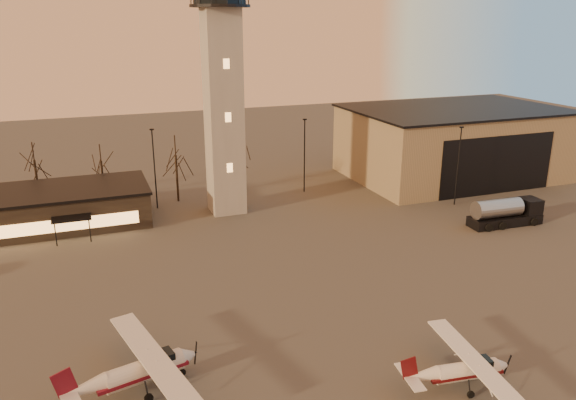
{
  "coord_description": "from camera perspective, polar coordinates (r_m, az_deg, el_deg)",
  "views": [
    {
      "loc": [
        -16.19,
        -34.54,
        22.86
      ],
      "look_at": [
        1.71,
        13.0,
        6.35
      ],
      "focal_mm": 35.0,
      "sensor_mm": 36.0,
      "label": 1
    }
  ],
  "objects": [
    {
      "name": "control_tower",
      "position": [
        66.86,
        -6.67,
        12.28
      ],
      "size": [
        6.8,
        6.8,
        32.6
      ],
      "color": "gray",
      "rests_on": "ground"
    },
    {
      "name": "ground",
      "position": [
        44.47,
        3.94,
        -12.98
      ],
      "size": [
        220.0,
        220.0,
        0.0
      ],
      "primitive_type": "plane",
      "color": "#44413F",
      "rests_on": "ground"
    },
    {
      "name": "hangar",
      "position": [
        87.93,
        16.39,
        5.65
      ],
      "size": [
        30.6,
        20.6,
        10.3
      ],
      "color": "#968262",
      "rests_on": "ground"
    },
    {
      "name": "cessna_front",
      "position": [
        39.75,
        17.8,
        -16.4
      ],
      "size": [
        8.14,
        10.26,
        2.82
      ],
      "rotation": [
        0.0,
        0.0,
        -0.13
      ],
      "color": "silver",
      "rests_on": "ground"
    },
    {
      "name": "terminal",
      "position": [
        69.91,
        -24.4,
        -0.89
      ],
      "size": [
        25.4,
        12.2,
        4.3
      ],
      "color": "black",
      "rests_on": "ground"
    },
    {
      "name": "tree_row",
      "position": [
        75.65,
        -18.26,
        4.16
      ],
      "size": [
        37.2,
        9.2,
        8.8
      ],
      "color": "black",
      "rests_on": "ground"
    },
    {
      "name": "fuel_truck",
      "position": [
        69.41,
        21.19,
        -1.38
      ],
      "size": [
        8.84,
        3.23,
        3.24
      ],
      "rotation": [
        0.0,
        0.0,
        -0.05
      ],
      "color": "black",
      "rests_on": "ground"
    },
    {
      "name": "light_poles",
      "position": [
        69.85,
        -6.16,
        3.43
      ],
      "size": [
        58.5,
        12.25,
        10.14
      ],
      "color": "black",
      "rests_on": "ground"
    },
    {
      "name": "cessna_rear",
      "position": [
        38.79,
        -14.13,
        -16.66
      ],
      "size": [
        9.67,
        12.11,
        3.34
      ],
      "rotation": [
        0.0,
        0.0,
        0.23
      ],
      "color": "beige",
      "rests_on": "ground"
    }
  ]
}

